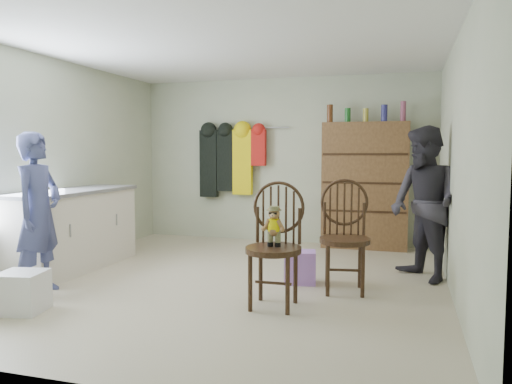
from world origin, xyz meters
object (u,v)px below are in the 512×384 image
(chair_front, at_px, (275,237))
(chair_far, at_px, (345,231))
(counter, at_px, (73,229))
(dresser, at_px, (365,185))

(chair_front, distance_m, chair_far, 0.87)
(counter, xyz_separation_m, dresser, (3.20, 2.30, 0.44))
(counter, distance_m, chair_far, 3.18)
(chair_far, xyz_separation_m, dresser, (0.02, 2.30, 0.31))
(chair_front, bearing_deg, dresser, 78.52)
(counter, bearing_deg, chair_front, -14.45)
(chair_far, relative_size, dresser, 0.54)
(counter, height_order, chair_far, chair_far)
(chair_front, relative_size, dresser, 0.54)
(dresser, bearing_deg, counter, -144.31)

